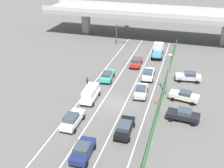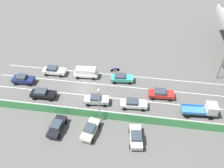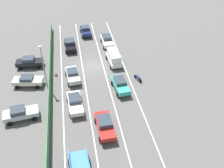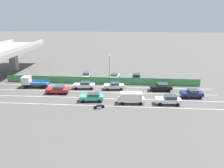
{
  "view_description": "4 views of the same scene",
  "coord_description": "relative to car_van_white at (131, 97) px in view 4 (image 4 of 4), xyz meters",
  "views": [
    {
      "loc": [
        9.69,
        -33.02,
        20.95
      ],
      "look_at": [
        -1.48,
        3.82,
        1.04
      ],
      "focal_mm": 42.43,
      "sensor_mm": 36.0,
      "label": 1
    },
    {
      "loc": [
        31.26,
        10.16,
        29.13
      ],
      "look_at": [
        -0.4,
        5.46,
        1.54
      ],
      "focal_mm": 36.05,
      "sensor_mm": 36.0,
      "label": 2
    },
    {
      "loc": [
        3.21,
        36.24,
        23.13
      ],
      "look_at": [
        -1.86,
        7.88,
        1.82
      ],
      "focal_mm": 41.1,
      "sensor_mm": 36.0,
      "label": 3
    },
    {
      "loc": [
        -39.53,
        0.43,
        15.87
      ],
      "look_at": [
        1.24,
        3.53,
        2.01
      ],
      "focal_mm": 33.76,
      "sensor_mm": 36.0,
      "label": 4
    }
  ],
  "objects": [
    {
      "name": "car_van_white",
      "position": [
        0.0,
        0.0,
        0.0
      ],
      "size": [
        2.27,
        4.88,
        2.12
      ],
      "color": "silver",
      "rests_on": "ground"
    },
    {
      "name": "car_sedan_silver",
      "position": [
        7.12,
        3.59,
        -0.32
      ],
      "size": [
        2.35,
        4.51,
        1.61
      ],
      "color": "#B7BABC",
      "rests_on": "ground"
    },
    {
      "name": "lane_line_mid_left",
      "position": [
        1.93,
        6.99,
        -1.21
      ],
      "size": [
        0.14,
        49.26,
        0.01
      ],
      "primitive_type": "cube",
      "color": "silver",
      "rests_on": "ground"
    },
    {
      "name": "parked_sedan_cream",
      "position": [
        13.76,
        3.96,
        -0.32
      ],
      "size": [
        4.6,
        2.55,
        1.61
      ],
      "color": "beige",
      "rests_on": "ground"
    },
    {
      "name": "lane_line_right_edge",
      "position": [
        8.84,
        6.99,
        -1.21
      ],
      "size": [
        0.14,
        49.26,
        0.01
      ],
      "primitive_type": "cube",
      "color": "silver",
      "rests_on": "ground"
    },
    {
      "name": "green_fence",
      "position": [
        10.56,
        6.99,
        -0.36
      ],
      "size": [
        0.1,
        45.36,
        1.69
      ],
      "color": "#3D8E4C",
      "rests_on": "ground"
    },
    {
      "name": "traffic_cone",
      "position": [
        9.7,
        2.13,
        -0.89
      ],
      "size": [
        0.47,
        0.47,
        0.69
      ],
      "color": "orange",
      "rests_on": "ground"
    },
    {
      "name": "motorcycle",
      "position": [
        -2.74,
        5.58,
        -0.75
      ],
      "size": [
        0.88,
        1.86,
        0.93
      ],
      "color": "black",
      "rests_on": "ground"
    },
    {
      "name": "flatbed_truck_blue",
      "position": [
        7.17,
        22.23,
        0.06
      ],
      "size": [
        2.52,
        5.78,
        2.46
      ],
      "color": "black",
      "rests_on": "ground"
    },
    {
      "name": "parked_sedan_dark",
      "position": [
        13.95,
        -1.41,
        -0.28
      ],
      "size": [
        4.44,
        2.24,
        1.72
      ],
      "color": "black",
      "rests_on": "ground"
    },
    {
      "name": "lane_line_mid_right",
      "position": [
        5.38,
        6.99,
        -1.21
      ],
      "size": [
        0.14,
        49.26,
        0.01
      ],
      "primitive_type": "cube",
      "color": "silver",
      "rests_on": "ground"
    },
    {
      "name": "car_taxi_teal",
      "position": [
        0.4,
        7.33,
        -0.3
      ],
      "size": [
        2.32,
        4.54,
        1.61
      ],
      "color": "teal",
      "rests_on": "ground"
    },
    {
      "name": "car_sedan_white",
      "position": [
        0.08,
        -6.81,
        -0.26
      ],
      "size": [
        2.08,
        4.64,
        1.75
      ],
      "color": "white",
      "rests_on": "ground"
    },
    {
      "name": "parked_wagon_silver",
      "position": [
        14.09,
        11.09,
        -0.3
      ],
      "size": [
        4.53,
        2.47,
        1.68
      ],
      "color": "#B2B5B7",
      "rests_on": "ground"
    },
    {
      "name": "car_sedan_black",
      "position": [
        7.07,
        -6.47,
        -0.29
      ],
      "size": [
        2.11,
        4.62,
        1.66
      ],
      "color": "black",
      "rests_on": "ground"
    },
    {
      "name": "car_sedan_navy",
      "position": [
        3.65,
        -11.9,
        -0.28
      ],
      "size": [
        2.2,
        4.28,
        1.72
      ],
      "color": "navy",
      "rests_on": "ground"
    },
    {
      "name": "car_hatchback_white",
      "position": [
        7.14,
        10.17,
        -0.32
      ],
      "size": [
        2.26,
        4.75,
        1.61
      ],
      "color": "silver",
      "rests_on": "ground"
    },
    {
      "name": "ground_plane",
      "position": [
        3.66,
        0.36,
        -1.21
      ],
      "size": [
        300.0,
        300.0,
        0.0
      ],
      "primitive_type": "plane",
      "color": "#565451"
    },
    {
      "name": "car_sedan_red",
      "position": [
        3.88,
        15.0,
        -0.31
      ],
      "size": [
        2.21,
        4.72,
        1.63
      ],
      "color": "red",
      "rests_on": "ground"
    },
    {
      "name": "street_lamp",
      "position": [
        10.97,
        4.96,
        3.03
      ],
      "size": [
        0.6,
        0.36,
        6.96
      ],
      "color": "gray",
      "rests_on": "ground"
    },
    {
      "name": "lane_line_left_edge",
      "position": [
        -1.52,
        6.99,
        -1.21
      ],
      "size": [
        0.14,
        49.26,
        0.01
      ],
      "primitive_type": "cube",
      "color": "silver",
      "rests_on": "ground"
    }
  ]
}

